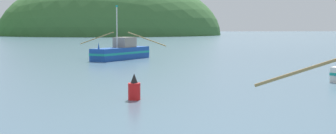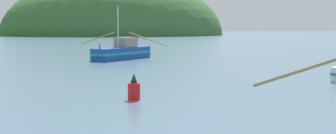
% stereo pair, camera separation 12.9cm
% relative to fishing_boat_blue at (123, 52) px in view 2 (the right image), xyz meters
% --- Properties ---
extents(hill_mid_right, '(90.64, 72.51, 48.55)m').
position_rel_fishing_boat_blue_xyz_m(hill_mid_right, '(-4.12, 138.88, -0.88)').
color(hill_mid_right, '#386633').
rests_on(hill_mid_right, ground).
extents(fishing_boat_blue, '(9.78, 8.27, 6.14)m').
position_rel_fishing_boat_blue_xyz_m(fishing_boat_blue, '(0.00, 0.00, 0.00)').
color(fishing_boat_blue, '#19479E').
rests_on(fishing_boat_blue, ground).
extents(channel_buoy, '(0.64, 0.64, 1.38)m').
position_rel_fishing_boat_blue_xyz_m(channel_buoy, '(0.66, -29.07, -0.33)').
color(channel_buoy, red).
rests_on(channel_buoy, ground).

